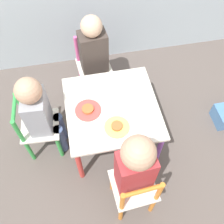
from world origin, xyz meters
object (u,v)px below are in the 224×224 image
Objects in this scene: kids_table at (112,111)px; chair_green at (38,127)px; chair_orange at (134,190)px; child_left at (40,112)px; plate_front at (117,127)px; child_front at (134,167)px; child_back at (94,54)px; plate_left at (88,110)px; chair_pink at (94,67)px.

kids_table is 1.15× the size of chair_green.
chair_green is 1.00× the size of chair_orange.
child_left is 4.72× the size of plate_front.
child_front is at bearing -85.97° from kids_table.
child_back reaches higher than chair_orange.
chair_orange is (0.56, -0.56, 0.00)m from chair_green.
child_back is at bearing 95.68° from kids_table.
child_back is (-0.05, 0.46, 0.10)m from kids_table.
chair_green is at bearing -45.76° from child_front.
plate_left is at bearing -91.51° from chair_green.
plate_front is (0.05, -0.62, -0.03)m from child_back.
chair_green is 3.34× the size of plate_front.
chair_pink is at bearing -40.44° from chair_green.
chair_pink is (-0.09, 1.05, 0.00)m from chair_orange.
plate_left is (-0.16, 0.00, 0.06)m from kids_table.
child_left reaches higher than chair_pink.
plate_left is at bearing 135.00° from plate_front.
child_front is at bearing -90.83° from child_back.
child_front is 0.93m from child_back.
child_left is at bearing -51.83° from chair_orange.
chair_green is at bearing -48.73° from chair_orange.
kids_table is 0.49m from child_front.
kids_table is 0.17m from plate_left.
plate_left is (-0.19, 0.47, -0.06)m from child_front.
child_front reaches higher than child_back.
child_front reaches higher than plate_front.
kids_table is 0.54m from chair_green.
kids_table is at bearing -90.00° from chair_pink.
chair_green is 0.79m from chair_orange.
child_left is 0.50m from plate_front.
kids_table is 1.15× the size of chair_orange.
child_left is at bearing 174.75° from plate_left.
chair_green is at bearing -139.56° from chair_pink.
kids_table is 3.84× the size of plate_front.
chair_green is at bearing 159.89° from plate_front.
chair_green is 1.00× the size of chair_pink.
plate_front is at bearing -45.00° from plate_left.
chair_orange is 1.00× the size of chair_pink.
chair_pink reaches higher than kids_table.
plate_front is (0.46, -0.19, -0.02)m from child_left.
plate_left is at bearing -107.40° from chair_pink.
chair_orange reaches higher than plate_left.
plate_left is at bearing -109.59° from child_back.
plate_left is 0.23m from plate_front.
chair_pink is at bearing 90.00° from child_back.
child_left is at bearing 176.56° from kids_table.
chair_pink reaches higher than plate_left.
child_front is (-0.00, 0.06, 0.23)m from chair_orange.
kids_table is 0.54m from chair_pink.
plate_left reaches higher than kids_table.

